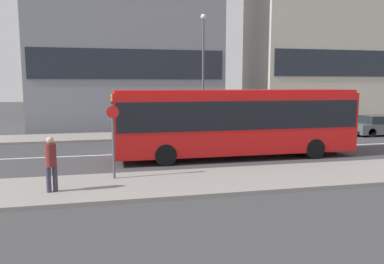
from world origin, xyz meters
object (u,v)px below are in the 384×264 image
at_px(pedestrian_near_stop, 51,161).
at_px(bus_stop_sign, 113,136).
at_px(parked_car_1, 379,126).
at_px(street_lamp, 203,63).
at_px(city_bus, 235,119).
at_px(parked_car_0, 317,127).

height_order(pedestrian_near_stop, bus_stop_sign, bus_stop_sign).
height_order(parked_car_1, pedestrian_near_stop, pedestrian_near_stop).
bearing_deg(pedestrian_near_stop, street_lamp, -143.86).
xyz_separation_m(pedestrian_near_stop, street_lamp, (8.02, 11.89, 3.72)).
relative_size(parked_car_1, pedestrian_near_stop, 2.24).
height_order(city_bus, pedestrian_near_stop, city_bus).
bearing_deg(pedestrian_near_stop, bus_stop_sign, -166.46).
distance_m(parked_car_0, parked_car_1, 4.63).
height_order(city_bus, street_lamp, street_lamp).
relative_size(parked_car_0, bus_stop_sign, 1.52).
height_order(city_bus, bus_stop_sign, city_bus).
relative_size(city_bus, pedestrian_near_stop, 6.53).
xyz_separation_m(parked_car_0, pedestrian_near_stop, (-15.49, -10.11, 0.48)).
xyz_separation_m(pedestrian_near_stop, bus_stop_sign, (1.96, 1.29, 0.56)).
bearing_deg(city_bus, parked_car_0, 36.54).
bearing_deg(pedestrian_near_stop, parked_car_0, -166.72).
bearing_deg(bus_stop_sign, street_lamp, 60.23).
xyz_separation_m(bus_stop_sign, street_lamp, (6.06, 10.60, 3.16)).
height_order(parked_car_0, street_lamp, street_lamp).
distance_m(parked_car_1, bus_stop_sign, 20.14).
bearing_deg(parked_car_0, pedestrian_near_stop, -146.87).
height_order(parked_car_0, pedestrian_near_stop, pedestrian_near_stop).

